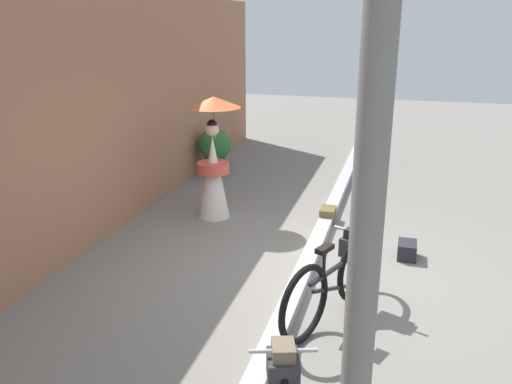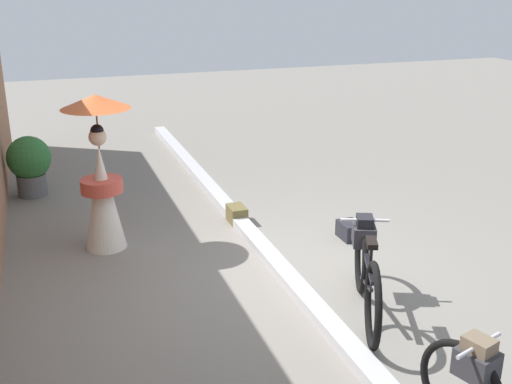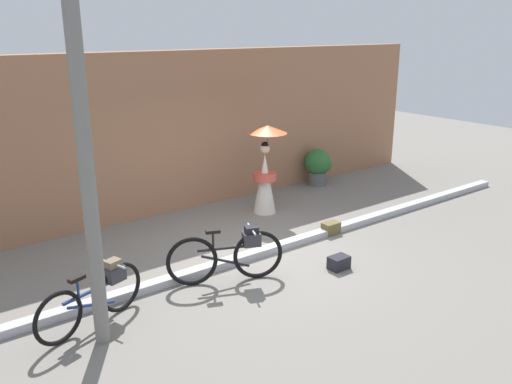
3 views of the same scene
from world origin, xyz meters
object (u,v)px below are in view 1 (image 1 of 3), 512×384
(person_with_parasol, at_px, (213,158))
(backpack_on_pavement, at_px, (328,215))
(utility_pole, at_px, (373,129))
(bicycle_far_side, at_px, (336,276))
(backpack_spare, at_px, (408,250))
(potted_plant_by_door, at_px, (215,148))

(person_with_parasol, xyz_separation_m, backpack_on_pavement, (0.23, -1.73, -0.81))
(person_with_parasol, distance_m, utility_pole, 5.47)
(bicycle_far_side, bearing_deg, person_with_parasol, 42.39)
(person_with_parasol, bearing_deg, backpack_on_pavement, -82.58)
(bicycle_far_side, relative_size, person_with_parasol, 0.91)
(bicycle_far_side, height_order, person_with_parasol, person_with_parasol)
(person_with_parasol, bearing_deg, backpack_spare, -104.45)
(bicycle_far_side, xyz_separation_m, utility_pole, (-2.19, -0.39, 1.95))
(person_with_parasol, height_order, backpack_on_pavement, person_with_parasol)
(bicycle_far_side, xyz_separation_m, backpack_spare, (1.65, -0.70, -0.34))
(person_with_parasol, relative_size, backpack_spare, 5.59)
(person_with_parasol, height_order, utility_pole, utility_pole)
(person_with_parasol, bearing_deg, bicycle_far_side, -137.61)
(bicycle_far_side, height_order, backpack_on_pavement, bicycle_far_side)
(backpack_on_pavement, bearing_deg, backpack_spare, -129.86)
(person_with_parasol, relative_size, backpack_on_pavement, 5.60)
(backpack_on_pavement, bearing_deg, utility_pole, -169.97)
(bicycle_far_side, distance_m, potted_plant_by_door, 5.57)
(person_with_parasol, xyz_separation_m, utility_pole, (-4.59, -2.58, 1.48))
(potted_plant_by_door, bearing_deg, utility_pole, -153.73)
(bicycle_far_side, height_order, potted_plant_by_door, potted_plant_by_door)
(potted_plant_by_door, height_order, backpack_spare, potted_plant_by_door)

